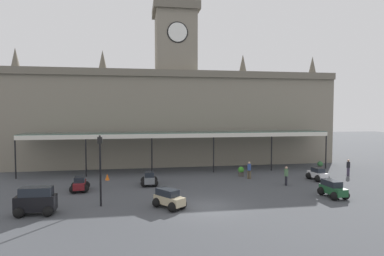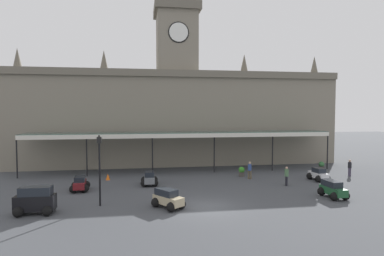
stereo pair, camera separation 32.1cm
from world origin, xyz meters
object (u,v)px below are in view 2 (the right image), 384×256
(car_grey_sedan, at_px, (149,179))
(car_white_sedan, at_px, (318,175))
(car_beige_estate, at_px, (168,199))
(planter_by_canopy, at_px, (321,166))
(planter_near_kerb, at_px, (242,172))
(pedestrian_beside_cars, at_px, (250,170))
(pedestrian_crossing_forecourt, at_px, (350,167))
(car_green_estate, at_px, (333,190))
(victorian_lamppost, at_px, (100,162))
(pedestrian_near_entrance, at_px, (287,175))
(car_black_van, at_px, (35,202))
(car_maroon_sedan, at_px, (80,185))
(traffic_cone, at_px, (108,177))

(car_grey_sedan, distance_m, car_white_sedan, 15.76)
(car_beige_estate, relative_size, planter_by_canopy, 2.52)
(car_white_sedan, xyz_separation_m, planter_near_kerb, (-6.56, 2.92, -0.01))
(pedestrian_beside_cars, bearing_deg, pedestrian_crossing_forecourt, -1.69)
(car_green_estate, height_order, pedestrian_crossing_forecourt, pedestrian_crossing_forecourt)
(car_white_sedan, bearing_deg, victorian_lamppost, -165.22)
(car_beige_estate, height_order, pedestrian_near_entrance, pedestrian_near_entrance)
(pedestrian_beside_cars, distance_m, victorian_lamppost, 14.88)
(car_green_estate, bearing_deg, car_grey_sedan, 155.31)
(pedestrian_near_entrance, distance_m, victorian_lamppost, 15.95)
(car_green_estate, distance_m, pedestrian_crossing_forecourt, 9.45)
(planter_by_canopy, bearing_deg, car_black_van, -157.05)
(car_white_sedan, relative_size, pedestrian_crossing_forecourt, 1.27)
(car_maroon_sedan, distance_m, victorian_lamppost, 5.62)
(pedestrian_beside_cars, distance_m, pedestrian_crossing_forecourt, 10.34)
(car_grey_sedan, xyz_separation_m, car_maroon_sedan, (-5.67, -1.17, 0.00))
(car_grey_sedan, xyz_separation_m, pedestrian_beside_cars, (9.59, 1.06, 0.41))
(victorian_lamppost, bearing_deg, car_maroon_sedan, 115.65)
(car_white_sedan, xyz_separation_m, victorian_lamppost, (-19.25, -5.08, 2.54))
(pedestrian_beside_cars, bearing_deg, pedestrian_near_entrance, -53.47)
(car_green_estate, relative_size, car_black_van, 0.95)
(car_grey_sedan, xyz_separation_m, car_black_van, (-7.31, -6.92, 0.30))
(car_green_estate, bearing_deg, car_white_sedan, 69.20)
(car_grey_sedan, distance_m, planter_near_kerb, 9.47)
(car_maroon_sedan, relative_size, pedestrian_beside_cars, 1.27)
(pedestrian_near_entrance, height_order, pedestrian_beside_cars, same)
(car_black_van, xyz_separation_m, pedestrian_near_entrance, (19.19, 4.88, 0.10))
(car_beige_estate, bearing_deg, traffic_cone, 117.27)
(pedestrian_beside_cars, relative_size, pedestrian_crossing_forecourt, 1.00)
(car_green_estate, distance_m, traffic_cone, 19.63)
(pedestrian_near_entrance, distance_m, pedestrian_beside_cars, 3.85)
(pedestrian_beside_cars, height_order, planter_near_kerb, pedestrian_beside_cars)
(car_green_estate, xyz_separation_m, planter_near_kerb, (-4.42, 8.56, -0.07))
(car_beige_estate, height_order, car_black_van, car_black_van)
(planter_near_kerb, bearing_deg, car_white_sedan, -23.96)
(car_beige_estate, distance_m, car_maroon_sedan, 8.84)
(car_black_van, height_order, car_maroon_sedan, car_black_van)
(car_black_van, bearing_deg, victorian_lamppost, 17.94)
(pedestrian_crossing_forecourt, bearing_deg, pedestrian_beside_cars, 178.31)
(car_grey_sedan, bearing_deg, car_white_sedan, -2.21)
(car_maroon_sedan, distance_m, traffic_cone, 4.29)
(car_white_sedan, relative_size, planter_near_kerb, 2.21)
(car_black_van, relative_size, traffic_cone, 4.01)
(pedestrian_beside_cars, height_order, victorian_lamppost, victorian_lamppost)
(car_beige_estate, height_order, pedestrian_crossing_forecourt, pedestrian_crossing_forecourt)
(car_green_estate, relative_size, traffic_cone, 3.83)
(planter_near_kerb, bearing_deg, car_beige_estate, -131.41)
(car_beige_estate, relative_size, victorian_lamppost, 0.49)
(planter_by_canopy, bearing_deg, car_grey_sedan, -167.50)
(car_white_sedan, relative_size, pedestrian_beside_cars, 1.27)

